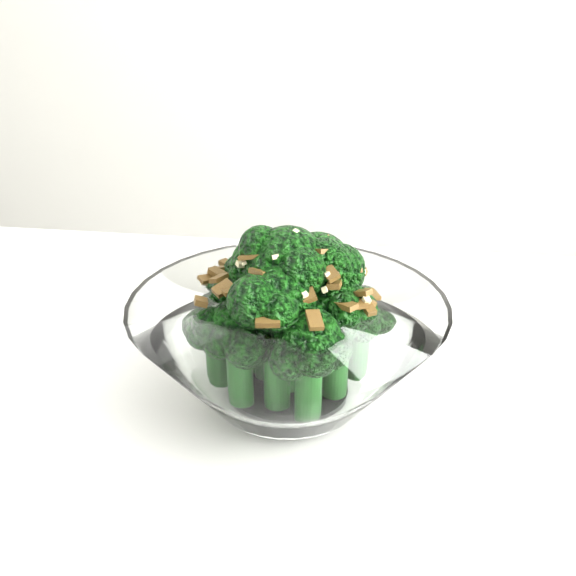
% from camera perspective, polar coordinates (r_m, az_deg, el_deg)
% --- Properties ---
extents(broccoli_dish, '(0.24, 0.24, 0.15)m').
position_cam_1_polar(broccoli_dish, '(0.48, -0.02, -4.41)').
color(broccoli_dish, white).
rests_on(broccoli_dish, table).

